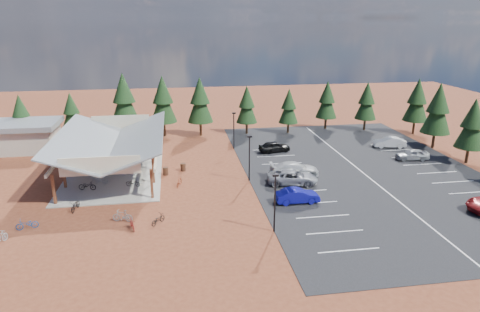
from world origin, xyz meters
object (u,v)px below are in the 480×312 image
(bike_pavilion, at_px, (112,141))
(bike_4, at_px, (133,183))
(trash_bin_0, at_px, (166,171))
(car_9, at_px, (389,142))
(bike_8, at_px, (75,205))
(bike_3, at_px, (106,151))
(car_4, at_px, (274,147))
(bike_5, at_px, (128,171))
(bike_10, at_px, (27,224))
(trash_bin_1, at_px, (183,167))
(bike_12, at_px, (158,219))
(bike_1, at_px, (100,180))
(bike_0, at_px, (87,186))
(lamp_post_0, at_px, (275,199))
(bike_7, at_px, (129,148))
(bike_9, at_px, (0,238))
(bike_13, at_px, (122,216))
(bike_15, at_px, (179,182))
(bike_6, at_px, (125,160))
(car_8, at_px, (412,154))
(lamp_post_2, at_px, (234,128))
(bike_2, at_px, (110,159))
(lamp_post_1, at_px, (249,155))
(bike_11, at_px, (132,224))
(car_1, at_px, (297,196))
(car_2, at_px, (293,177))

(bike_pavilion, distance_m, bike_4, 6.49)
(trash_bin_0, height_order, car_9, car_9)
(bike_8, bearing_deg, bike_3, 98.06)
(bike_pavilion, bearing_deg, car_4, 13.62)
(bike_4, height_order, bike_5, bike_5)
(bike_3, relative_size, bike_10, 1.01)
(trash_bin_1, bearing_deg, bike_12, -100.85)
(bike_1, bearing_deg, bike_0, 153.94)
(trash_bin_0, bearing_deg, trash_bin_1, 28.39)
(bike_1, xyz_separation_m, bike_3, (-0.79, 10.34, 0.06))
(bike_3, distance_m, bike_8, 16.68)
(lamp_post_0, distance_m, bike_10, 21.17)
(bike_1, bearing_deg, bike_7, -2.02)
(bike_8, bearing_deg, bike_5, 74.04)
(bike_5, height_order, car_9, car_9)
(bike_0, xyz_separation_m, bike_9, (-4.87, -10.38, -0.05))
(bike_5, xyz_separation_m, bike_13, (0.53, -11.49, -0.06))
(bike_3, xyz_separation_m, bike_5, (3.54, -8.28, -0.03))
(bike_9, height_order, bike_15, bike_9)
(bike_6, bearing_deg, car_8, -89.91)
(trash_bin_0, xyz_separation_m, bike_10, (-11.54, -11.59, 0.02))
(trash_bin_0, distance_m, bike_3, 11.40)
(car_9, bearing_deg, bike_8, -58.45)
(bike_pavilion, relative_size, car_4, 4.60)
(bike_0, relative_size, bike_3, 0.99)
(lamp_post_2, relative_size, bike_5, 3.02)
(bike_pavilion, bearing_deg, bike_2, 106.49)
(lamp_post_1, xyz_separation_m, car_9, (21.42, 9.47, -2.22))
(bike_0, bearing_deg, bike_12, -129.70)
(trash_bin_1, height_order, bike_1, bike_1)
(trash_bin_0, xyz_separation_m, bike_11, (-2.69, -13.02, 0.01))
(bike_13, bearing_deg, bike_15, 161.64)
(lamp_post_0, distance_m, bike_11, 12.32)
(lamp_post_1, bearing_deg, lamp_post_0, -90.00)
(bike_12, xyz_separation_m, car_8, (31.32, 12.95, 0.30))
(trash_bin_1, relative_size, bike_9, 0.51)
(bike_10, height_order, bike_12, bike_10)
(bike_10, relative_size, car_1, 0.42)
(bike_9, bearing_deg, lamp_post_2, -114.23)
(trash_bin_0, xyz_separation_m, car_2, (13.59, -5.05, 0.35))
(bike_5, height_order, bike_15, bike_5)
(trash_bin_1, xyz_separation_m, car_1, (10.70, -10.97, 0.30))
(bike_7, bearing_deg, bike_9, 158.87)
(bike_pavilion, relative_size, bike_13, 10.48)
(car_4, bearing_deg, car_2, 166.62)
(bike_pavilion, height_order, car_9, bike_pavilion)
(lamp_post_1, bearing_deg, bike_pavilion, 161.57)
(bike_5, xyz_separation_m, bike_7, (-0.78, 9.37, -0.00))
(lamp_post_0, bearing_deg, bike_9, 176.59)
(bike_15, bearing_deg, car_9, -140.31)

